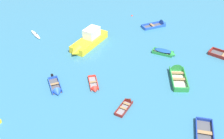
% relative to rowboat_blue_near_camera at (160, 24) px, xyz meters
% --- Properties ---
extents(rowboat_blue_near_camera, '(4.03, 2.94, 1.23)m').
position_rel_rowboat_blue_near_camera_xyz_m(rowboat_blue_near_camera, '(0.00, 0.00, 0.00)').
color(rowboat_blue_near_camera, '#4C4C51').
rests_on(rowboat_blue_near_camera, ground_plane).
extents(rowboat_green_back_row_left, '(3.10, 1.93, 0.95)m').
position_rel_rowboat_blue_near_camera_xyz_m(rowboat_green_back_row_left, '(0.42, -8.08, 0.08)').
color(rowboat_green_back_row_left, beige).
rests_on(rowboat_green_back_row_left, ground_plane).
extents(rowboat_maroon_cluster_inner, '(1.82, 2.79, 0.76)m').
position_rel_rowboat_blue_near_camera_xyz_m(rowboat_maroon_cluster_inner, '(-4.14, -17.76, -0.04)').
color(rowboat_maroon_cluster_inner, gray).
rests_on(rowboat_maroon_cluster_inner, ground_plane).
extents(motor_launch_yellow_far_back, '(4.59, 6.87, 2.46)m').
position_rel_rowboat_blue_near_camera_xyz_m(motor_launch_yellow_far_back, '(-9.76, -6.89, 0.51)').
color(motor_launch_yellow_far_back, yellow).
rests_on(motor_launch_yellow_far_back, ground_plane).
extents(rowboat_blue_foreground_center, '(2.24, 3.28, 0.97)m').
position_rel_rowboat_blue_near_camera_xyz_m(rowboat_blue_foreground_center, '(-11.61, -16.17, -0.01)').
color(rowboat_blue_foreground_center, '#4C4C51').
rests_on(rowboat_blue_foreground_center, ground_plane).
extents(rowboat_green_far_right, '(1.77, 4.54, 1.46)m').
position_rel_rowboat_blue_near_camera_xyz_m(rowboat_green_far_right, '(1.28, -12.27, 0.07)').
color(rowboat_green_far_right, beige).
rests_on(rowboat_green_far_right, ground_plane).
extents(kayak_white_outer_left, '(2.27, 2.63, 0.29)m').
position_rel_rowboat_blue_near_camera_xyz_m(kayak_white_outer_left, '(-17.45, -4.56, -0.04)').
color(kayak_white_outer_left, white).
rests_on(kayak_white_outer_left, ground_plane).
extents(rowboat_red_midfield_left, '(1.57, 2.96, 0.79)m').
position_rel_rowboat_blue_near_camera_xyz_m(rowboat_red_midfield_left, '(-7.69, -15.48, -0.06)').
color(rowboat_red_midfield_left, gray).
rests_on(rowboat_red_midfield_left, ground_plane).
extents(mooring_buoy_outer_edge, '(0.29, 0.29, 0.29)m').
position_rel_rowboat_blue_near_camera_xyz_m(mooring_buoy_outer_edge, '(-4.19, 3.02, -0.18)').
color(mooring_buoy_outer_edge, red).
rests_on(mooring_buoy_outer_edge, ground_plane).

